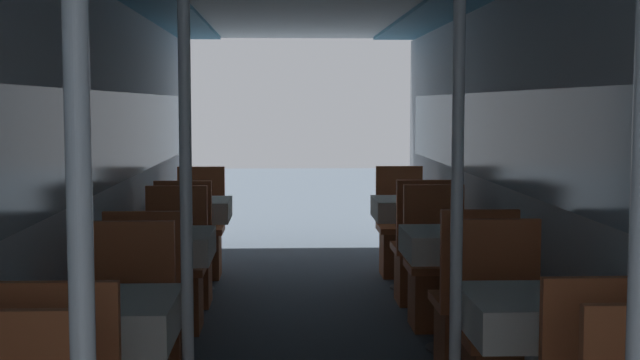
{
  "coord_description": "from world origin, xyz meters",
  "views": [
    {
      "loc": [
        -0.16,
        -0.84,
        1.52
      ],
      "look_at": [
        -0.02,
        2.42,
        1.24
      ],
      "focal_mm": 50.0,
      "sensor_mm": 36.0,
      "label": 1
    }
  ],
  "objects_px": {
    "chair_left_near_2": "(150,329)",
    "chair_left_far_2": "(175,287)",
    "support_pole_left_0": "(82,324)",
    "dining_table_left_1": "(101,330)",
    "dining_table_left_2": "(163,253)",
    "chair_left_far_3": "(200,244)",
    "chair_left_near_3": "(186,267)",
    "dining_table_right_3": "(410,214)",
    "dining_table_left_3": "(193,215)",
    "chair_right_far_3": "(401,243)",
    "support_pole_left_1": "(186,210)",
    "chair_right_near_3": "(421,266)",
    "dining_table_right_1": "(539,325)",
    "dining_table_right_2": "(453,251)",
    "support_pole_right_0": "(640,319)",
    "chair_right_far_2": "(437,285)",
    "chair_right_near_2": "(472,326)",
    "support_pole_right_1": "(457,209)"
  },
  "relations": [
    {
      "from": "dining_table_left_3",
      "to": "dining_table_right_2",
      "type": "relative_size",
      "value": 1.0
    },
    {
      "from": "dining_table_right_2",
      "to": "dining_table_right_3",
      "type": "bearing_deg",
      "value": 90.0
    },
    {
      "from": "chair_right_near_3",
      "to": "dining_table_right_2",
      "type": "bearing_deg",
      "value": -90.0
    },
    {
      "from": "chair_left_near_2",
      "to": "support_pole_right_1",
      "type": "distance_m",
      "value": 2.08
    },
    {
      "from": "dining_table_left_2",
      "to": "chair_right_far_3",
      "type": "relative_size",
      "value": 0.77
    },
    {
      "from": "chair_left_near_2",
      "to": "support_pole_right_1",
      "type": "relative_size",
      "value": 0.44
    },
    {
      "from": "support_pole_left_0",
      "to": "dining_table_left_2",
      "type": "relative_size",
      "value": 2.96
    },
    {
      "from": "dining_table_left_2",
      "to": "chair_right_near_3",
      "type": "distance_m",
      "value": 2.21
    },
    {
      "from": "support_pole_right_0",
      "to": "chair_right_near_3",
      "type": "height_order",
      "value": "support_pole_right_0"
    },
    {
      "from": "chair_left_near_2",
      "to": "chair_left_far_2",
      "type": "height_order",
      "value": "same"
    },
    {
      "from": "dining_table_left_2",
      "to": "chair_left_far_3",
      "type": "distance_m",
      "value": 2.42
    },
    {
      "from": "chair_right_far_3",
      "to": "chair_left_near_2",
      "type": "bearing_deg",
      "value": 59.07
    },
    {
      "from": "support_pole_right_0",
      "to": "chair_right_far_3",
      "type": "xyz_separation_m",
      "value": [
        0.34,
        6.07,
        -0.81
      ]
    },
    {
      "from": "chair_left_far_2",
      "to": "chair_right_far_2",
      "type": "bearing_deg",
      "value": -180.0
    },
    {
      "from": "dining_table_left_3",
      "to": "chair_right_far_3",
      "type": "bearing_deg",
      "value": 17.55
    },
    {
      "from": "chair_left_near_3",
      "to": "support_pole_right_0",
      "type": "height_order",
      "value": "support_pole_right_0"
    },
    {
      "from": "support_pole_right_0",
      "to": "chair_right_near_3",
      "type": "distance_m",
      "value": 5.03
    },
    {
      "from": "chair_right_far_2",
      "to": "chair_right_near_2",
      "type": "bearing_deg",
      "value": 90.0
    },
    {
      "from": "dining_table_right_2",
      "to": "chair_left_near_3",
      "type": "bearing_deg",
      "value": 144.24
    },
    {
      "from": "support_pole_left_1",
      "to": "chair_left_near_3",
      "type": "height_order",
      "value": "support_pole_left_1"
    },
    {
      "from": "chair_left_far_3",
      "to": "support_pole_right_1",
      "type": "xyz_separation_m",
      "value": [
        1.43,
        -4.23,
        0.81
      ]
    },
    {
      "from": "dining_table_left_2",
      "to": "chair_right_near_3",
      "type": "height_order",
      "value": "chair_right_near_3"
    },
    {
      "from": "dining_table_right_1",
      "to": "support_pole_right_1",
      "type": "relative_size",
      "value": 0.34
    },
    {
      "from": "dining_table_left_2",
      "to": "chair_left_far_3",
      "type": "relative_size",
      "value": 0.77
    },
    {
      "from": "support_pole_left_0",
      "to": "dining_table_left_3",
      "type": "height_order",
      "value": "support_pole_left_0"
    },
    {
      "from": "dining_table_left_3",
      "to": "chair_right_far_3",
      "type": "distance_m",
      "value": 1.89
    },
    {
      "from": "dining_table_right_2",
      "to": "chair_right_far_3",
      "type": "bearing_deg",
      "value": 90.0
    },
    {
      "from": "dining_table_right_1",
      "to": "dining_table_right_3",
      "type": "relative_size",
      "value": 1.0
    },
    {
      "from": "support_pole_left_1",
      "to": "dining_table_right_1",
      "type": "relative_size",
      "value": 2.96
    },
    {
      "from": "chair_right_near_2",
      "to": "chair_right_near_3",
      "type": "relative_size",
      "value": 1.0
    },
    {
      "from": "support_pole_right_0",
      "to": "chair_right_near_2",
      "type": "xyz_separation_m",
      "value": [
        0.34,
        3.11,
        -0.81
      ]
    },
    {
      "from": "support_pole_left_0",
      "to": "dining_table_left_1",
      "type": "relative_size",
      "value": 2.96
    },
    {
      "from": "support_pole_left_1",
      "to": "dining_table_right_2",
      "type": "height_order",
      "value": "support_pole_left_1"
    },
    {
      "from": "dining_table_left_1",
      "to": "support_pole_right_0",
      "type": "xyz_separation_m",
      "value": [
        1.43,
        -1.84,
        0.48
      ]
    },
    {
      "from": "chair_left_near_2",
      "to": "chair_right_near_3",
      "type": "distance_m",
      "value": 2.55
    },
    {
      "from": "chair_left_far_3",
      "to": "support_pole_right_0",
      "type": "height_order",
      "value": "support_pole_right_0"
    },
    {
      "from": "dining_table_right_1",
      "to": "chair_left_near_2",
      "type": "bearing_deg",
      "value": 144.24
    },
    {
      "from": "chair_left_near_3",
      "to": "chair_right_far_2",
      "type": "bearing_deg",
      "value": -21.99
    },
    {
      "from": "dining_table_left_3",
      "to": "chair_left_far_2",
      "type": "bearing_deg",
      "value": -90.0
    },
    {
      "from": "support_pole_left_1",
      "to": "dining_table_left_3",
      "type": "xyz_separation_m",
      "value": [
        -0.34,
        3.67,
        -0.48
      ]
    },
    {
      "from": "support_pole_right_1",
      "to": "dining_table_left_3",
      "type": "bearing_deg",
      "value": 111.23
    },
    {
      "from": "support_pole_left_0",
      "to": "chair_left_far_2",
      "type": "relative_size",
      "value": 2.29
    },
    {
      "from": "chair_left_near_2",
      "to": "dining_table_left_3",
      "type": "bearing_deg",
      "value": 90.0
    },
    {
      "from": "dining_table_left_3",
      "to": "support_pole_left_0",
      "type": "bearing_deg",
      "value": -86.42
    },
    {
      "from": "chair_right_far_2",
      "to": "chair_right_far_3",
      "type": "relative_size",
      "value": 1.0
    },
    {
      "from": "chair_left_near_2",
      "to": "chair_left_near_3",
      "type": "bearing_deg",
      "value": 90.0
    },
    {
      "from": "dining_table_left_1",
      "to": "chair_left_near_3",
      "type": "bearing_deg",
      "value": 90.0
    },
    {
      "from": "dining_table_left_3",
      "to": "support_pole_right_1",
      "type": "xyz_separation_m",
      "value": [
        1.43,
        -3.67,
        0.48
      ]
    },
    {
      "from": "chair_left_near_3",
      "to": "dining_table_right_3",
      "type": "xyz_separation_m",
      "value": [
        1.77,
        0.56,
        0.33
      ]
    },
    {
      "from": "dining_table_left_3",
      "to": "chair_right_near_3",
      "type": "height_order",
      "value": "chair_right_near_3"
    }
  ]
}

